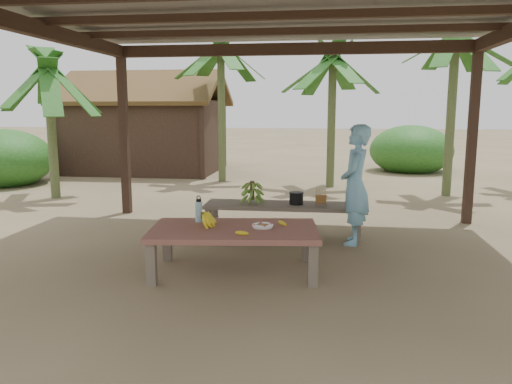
# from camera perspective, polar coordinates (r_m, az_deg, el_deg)

# --- Properties ---
(ground) EXTENTS (80.00, 80.00, 0.00)m
(ground) POSITION_cam_1_polar(r_m,az_deg,el_deg) (6.06, 2.16, -7.57)
(ground) COLOR brown
(ground) RESTS_ON ground
(pavilion) EXTENTS (6.60, 5.60, 2.95)m
(pavilion) POSITION_cam_1_polar(r_m,az_deg,el_deg) (5.87, 2.18, 19.30)
(pavilion) COLOR black
(pavilion) RESTS_ON ground
(work_table) EXTENTS (1.91, 1.21, 0.50)m
(work_table) POSITION_cam_1_polar(r_m,az_deg,el_deg) (5.45, -2.50, -4.79)
(work_table) COLOR brown
(work_table) RESTS_ON ground
(bench) EXTENTS (2.21, 0.63, 0.45)m
(bench) POSITION_cam_1_polar(r_m,az_deg,el_deg) (7.06, 3.12, -1.81)
(bench) COLOR brown
(bench) RESTS_ON ground
(ripe_banana_bunch) EXTENTS (0.35, 0.33, 0.17)m
(ripe_banana_bunch) POSITION_cam_1_polar(r_m,az_deg,el_deg) (5.52, -6.15, -3.05)
(ripe_banana_bunch) COLOR yellow
(ripe_banana_bunch) RESTS_ON work_table
(plate) EXTENTS (0.23, 0.23, 0.04)m
(plate) POSITION_cam_1_polar(r_m,az_deg,el_deg) (5.45, 0.76, -3.89)
(plate) COLOR white
(plate) RESTS_ON work_table
(loose_banana_front) EXTENTS (0.15, 0.10, 0.04)m
(loose_banana_front) POSITION_cam_1_polar(r_m,az_deg,el_deg) (5.12, -1.63, -4.70)
(loose_banana_front) COLOR yellow
(loose_banana_front) RESTS_ON work_table
(loose_banana_side) EXTENTS (0.14, 0.13, 0.04)m
(loose_banana_side) POSITION_cam_1_polar(r_m,az_deg,el_deg) (5.56, 3.04, -3.57)
(loose_banana_side) COLOR yellow
(loose_banana_side) RESTS_ON work_table
(water_flask) EXTENTS (0.08, 0.08, 0.30)m
(water_flask) POSITION_cam_1_polar(r_m,az_deg,el_deg) (5.74, -6.55, -2.13)
(water_flask) COLOR #3C9CBE
(water_flask) RESTS_ON work_table
(green_banana_stalk) EXTENTS (0.30, 0.30, 0.34)m
(green_banana_stalk) POSITION_cam_1_polar(r_m,az_deg,el_deg) (7.07, -0.43, 0.05)
(green_banana_stalk) COLOR #598C2D
(green_banana_stalk) RESTS_ON bench
(cooking_pot) EXTENTS (0.19, 0.19, 0.16)m
(cooking_pot) POSITION_cam_1_polar(r_m,az_deg,el_deg) (7.03, 4.62, -0.75)
(cooking_pot) COLOR black
(cooking_pot) RESTS_ON bench
(skewer_rack) EXTENTS (0.18, 0.08, 0.24)m
(skewer_rack) POSITION_cam_1_polar(r_m,az_deg,el_deg) (6.96, 7.44, -0.57)
(skewer_rack) COLOR #A57F47
(skewer_rack) RESTS_ON bench
(woman) EXTENTS (0.46, 0.63, 1.58)m
(woman) POSITION_cam_1_polar(r_m,az_deg,el_deg) (6.67, 11.26, 0.80)
(woman) COLOR #74B7DC
(woman) RESTS_ON ground
(hut) EXTENTS (4.40, 3.43, 2.85)m
(hut) POSITION_cam_1_polar(r_m,az_deg,el_deg) (14.69, -12.34, 6.66)
(hut) COLOR black
(hut) RESTS_ON ground
(banana_plant_ne) EXTENTS (1.80, 1.80, 3.49)m
(banana_plant_ne) POSITION_cam_1_polar(r_m,az_deg,el_deg) (10.96, 21.82, 15.19)
(banana_plant_ne) COLOR #596638
(banana_plant_ne) RESTS_ON ground
(banana_plant_n) EXTENTS (1.80, 1.80, 3.14)m
(banana_plant_n) POSITION_cam_1_polar(r_m,az_deg,el_deg) (11.50, 8.77, 13.76)
(banana_plant_n) COLOR #596638
(banana_plant_n) RESTS_ON ground
(banana_plant_nw) EXTENTS (1.80, 1.80, 3.51)m
(banana_plant_nw) POSITION_cam_1_polar(r_m,az_deg,el_deg) (12.33, -4.04, 15.20)
(banana_plant_nw) COLOR #596638
(banana_plant_nw) RESTS_ON ground
(banana_plant_w) EXTENTS (1.80, 1.80, 2.75)m
(banana_plant_w) POSITION_cam_1_polar(r_m,az_deg,el_deg) (10.71, -22.64, 11.45)
(banana_plant_w) COLOR #596638
(banana_plant_w) RESTS_ON ground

